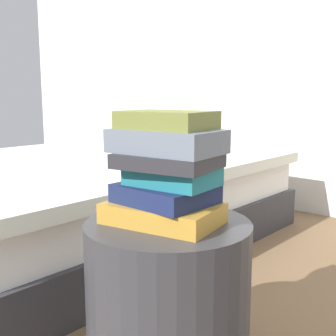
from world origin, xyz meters
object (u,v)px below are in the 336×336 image
at_px(book_teal, 172,176).
at_px(book_charcoal, 168,161).
at_px(bed, 96,196).
at_px(book_olive, 167,120).
at_px(side_table, 168,302).
at_px(book_slate, 167,141).
at_px(book_navy, 165,194).
at_px(book_ochre, 163,213).

height_order(book_teal, book_charcoal, book_charcoal).
height_order(bed, book_olive, book_olive).
bearing_deg(side_table, book_charcoal, -50.63).
distance_m(book_slate, book_olive, 0.06).
relative_size(book_navy, book_charcoal, 0.95).
bearing_deg(book_charcoal, book_ochre, 170.43).
xyz_separation_m(bed, side_table, (1.13, -0.70, -0.00)).
relative_size(side_table, book_ochre, 1.55).
height_order(bed, book_slate, book_slate).
distance_m(bed, book_slate, 1.41).
xyz_separation_m(bed, book_charcoal, (1.14, -0.71, 0.41)).
bearing_deg(book_teal, book_navy, -164.95).
distance_m(book_ochre, book_teal, 0.11).
bearing_deg(book_charcoal, book_navy, 140.61).
xyz_separation_m(bed, book_slate, (1.14, -0.71, 0.46)).
xyz_separation_m(book_navy, book_charcoal, (0.02, -0.01, 0.09)).
height_order(book_slate, book_olive, book_olive).
bearing_deg(book_slate, side_table, 96.08).
relative_size(bed, book_navy, 8.54).
bearing_deg(book_navy, side_table, 4.78).
xyz_separation_m(bed, book_ochre, (1.13, -0.71, 0.26)).
relative_size(side_table, book_olive, 1.97).
height_order(book_charcoal, book_olive, book_olive).
distance_m(bed, book_teal, 1.39).
bearing_deg(book_slate, book_teal, 49.00).
relative_size(book_charcoal, book_olive, 1.06).
bearing_deg(bed, book_navy, -30.47).
relative_size(book_slate, book_olive, 1.20).
height_order(bed, book_ochre, bed).
height_order(book_ochre, book_navy, book_navy).
bearing_deg(book_olive, book_teal, -4.22).
bearing_deg(book_navy, book_charcoal, -28.07).
distance_m(book_charcoal, book_slate, 0.05).
xyz_separation_m(book_charcoal, book_slate, (-0.01, 0.01, 0.05)).
relative_size(book_teal, book_slate, 0.80).
distance_m(book_teal, book_charcoal, 0.05).
bearing_deg(side_table, book_teal, 33.73).
height_order(book_teal, book_olive, book_olive).
bearing_deg(book_ochre, book_slate, 23.83).
height_order(book_ochre, book_olive, book_olive).
xyz_separation_m(book_navy, book_slate, (0.01, -0.00, 0.14)).
xyz_separation_m(bed, book_olive, (1.12, -0.70, 0.51)).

